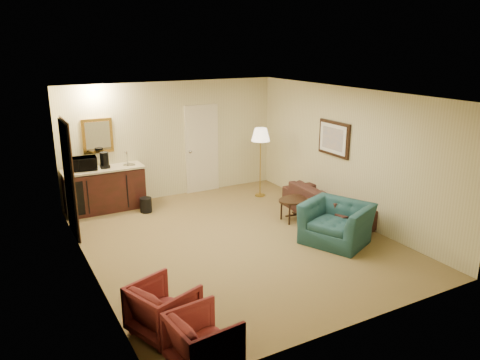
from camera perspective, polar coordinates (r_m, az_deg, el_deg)
The scene contains 12 objects.
ground at distance 8.44m, azimuth -0.52°, elevation -7.40°, with size 6.00×6.00×0.00m, color olive.
room_walls at distance 8.54m, azimuth -3.58°, elevation 4.95°, with size 5.02×6.01×2.61m.
wetbar_cabinet at distance 10.17m, azimuth -16.16°, elevation -1.09°, with size 1.64×0.58×0.92m, color #3A1312.
sofa at distance 9.54m, azimuth 10.51°, elevation -2.20°, with size 2.09×0.61×0.82m, color black.
teal_armchair at distance 8.39m, azimuth 11.73°, elevation -4.38°, with size 1.10×0.72×0.96m, color #1F464E.
rose_chair_near at distance 5.91m, azimuth -9.33°, elevation -14.94°, with size 0.70×0.65×0.72m, color maroon.
rose_chair_far at distance 5.34m, azimuth -4.50°, elevation -18.68°, with size 0.67×0.63×0.69m, color maroon.
coffee_table at distance 9.36m, azimuth 6.91°, elevation -3.57°, with size 0.79×0.53×0.45m, color black.
floor_lamp at distance 10.61m, azimuth 2.49°, elevation 2.16°, with size 0.42×0.42×1.59m, color gold.
waste_bin at distance 9.95m, azimuth -11.40°, elevation -3.00°, with size 0.25×0.25×0.31m, color black.
microwave at distance 9.97m, azimuth -18.46°, elevation 2.08°, with size 0.48×0.27×0.33m, color black.
coffee_maker at distance 10.00m, azimuth -16.20°, elevation 2.34°, with size 0.18×0.18×0.33m, color black.
Camera 1 is at (-3.64, -6.81, 3.42)m, focal length 35.00 mm.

